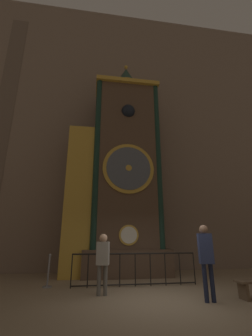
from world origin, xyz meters
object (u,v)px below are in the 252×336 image
object	(u,v)px
visitor_near	(103,257)
clock_tower	(119,172)
visitor_far	(206,254)
stanchion_post	(48,276)

from	to	relation	value
visitor_near	clock_tower	bearing A→B (deg)	91.24
visitor_far	stanchion_post	size ratio (longest dim) A/B	1.82
stanchion_post	visitor_far	bearing A→B (deg)	-29.33
clock_tower	visitor_near	size ratio (longest dim) A/B	6.55
clock_tower	visitor_far	size ratio (longest dim) A/B	5.78
visitor_near	stanchion_post	bearing A→B (deg)	156.99
clock_tower	stanchion_post	distance (m)	5.06
visitor_near	visitor_far	bearing A→B (deg)	-7.11
clock_tower	visitor_near	world-z (taller)	clock_tower
clock_tower	stanchion_post	xyz separation A→B (m)	(-2.44, -1.79, -4.06)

